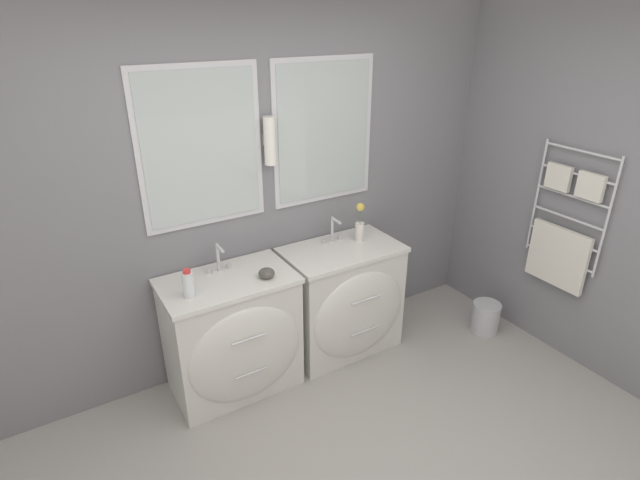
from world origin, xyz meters
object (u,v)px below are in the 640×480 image
object	(u,v)px
vanity_left	(234,335)
flower_vase	(360,225)
waste_bin	(486,317)
toiletry_bottle	(188,284)
vanity_right	(344,299)
amenity_bowl	(266,273)

from	to	relation	value
vanity_left	flower_vase	size ratio (longest dim) A/B	2.91
waste_bin	toiletry_bottle	bearing A→B (deg)	170.66
vanity_right	amenity_bowl	xyz separation A→B (m)	(-0.66, -0.08, 0.45)
toiletry_bottle	waste_bin	bearing A→B (deg)	-9.34
vanity_left	amenity_bowl	world-z (taller)	amenity_bowl
amenity_bowl	waste_bin	world-z (taller)	amenity_bowl
toiletry_bottle	amenity_bowl	world-z (taller)	toiletry_bottle
toiletry_bottle	waste_bin	xyz separation A→B (m)	(2.30, -0.38, -0.81)
toiletry_bottle	amenity_bowl	bearing A→B (deg)	-3.28
toiletry_bottle	flower_vase	xyz separation A→B (m)	(1.35, 0.13, 0.04)
vanity_left	vanity_right	world-z (taller)	same
flower_vase	waste_bin	world-z (taller)	flower_vase
flower_vase	waste_bin	xyz separation A→B (m)	(0.94, -0.51, -0.84)
toiletry_bottle	amenity_bowl	xyz separation A→B (m)	(0.50, -0.03, -0.05)
flower_vase	waste_bin	distance (m)	1.36
vanity_left	waste_bin	bearing A→B (deg)	-12.00
vanity_right	waste_bin	bearing A→B (deg)	-20.83
flower_vase	waste_bin	size ratio (longest dim) A/B	1.15
vanity_left	waste_bin	size ratio (longest dim) A/B	3.35
vanity_right	flower_vase	world-z (taller)	flower_vase
amenity_bowl	vanity_right	bearing A→B (deg)	6.95
vanity_left	waste_bin	world-z (taller)	vanity_left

